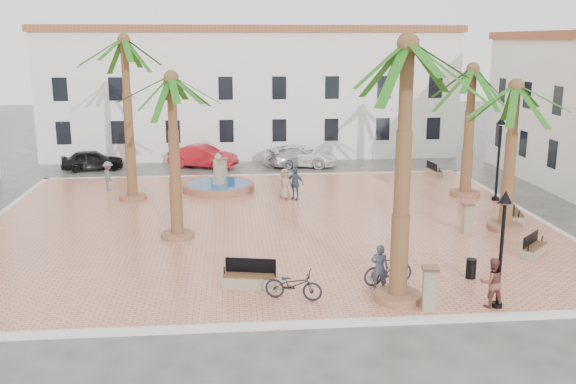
% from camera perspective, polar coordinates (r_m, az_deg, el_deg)
% --- Properties ---
extents(ground, '(120.00, 120.00, 0.00)m').
position_cam_1_polar(ground, '(30.09, -1.90, -3.01)').
color(ground, '#56544F').
rests_on(ground, ground).
extents(plaza, '(26.00, 22.00, 0.15)m').
position_cam_1_polar(plaza, '(30.07, -1.90, -2.87)').
color(plaza, '#D98061').
rests_on(plaza, ground).
extents(kerb_n, '(26.30, 0.30, 0.16)m').
position_cam_1_polar(kerb_n, '(40.73, -2.80, 1.45)').
color(kerb_n, silver).
rests_on(kerb_n, ground).
extents(kerb_s, '(26.30, 0.30, 0.16)m').
position_cam_1_polar(kerb_s, '(19.77, -0.01, -11.77)').
color(kerb_s, silver).
rests_on(kerb_s, ground).
extents(kerb_e, '(0.30, 22.30, 0.16)m').
position_cam_1_polar(kerb_e, '(33.39, 20.99, -2.11)').
color(kerb_e, silver).
rests_on(kerb_e, ground).
extents(building_north, '(30.40, 7.40, 9.50)m').
position_cam_1_polar(building_north, '(48.99, -3.32, 9.00)').
color(building_north, white).
rests_on(building_north, ground).
extents(fountain, '(4.07, 4.07, 2.11)m').
position_cam_1_polar(fountain, '(36.62, -6.18, 0.60)').
color(fountain, '#9E6449').
rests_on(fountain, plaza).
extents(palm_nw, '(4.74, 4.74, 8.68)m').
position_cam_1_polar(palm_nw, '(34.44, -14.31, 11.59)').
color(palm_nw, '#9E6449').
rests_on(palm_nw, plaza).
extents(palm_sw, '(4.61, 4.61, 7.14)m').
position_cam_1_polar(palm_sw, '(27.09, -10.29, 8.33)').
color(palm_sw, '#9E6449').
rests_on(palm_sw, plaza).
extents(palm_s, '(5.08, 5.08, 8.57)m').
position_cam_1_polar(palm_s, '(20.05, 10.52, 10.33)').
color(palm_s, '#9E6449').
rests_on(palm_s, plaza).
extents(palm_e, '(5.09, 5.09, 6.74)m').
position_cam_1_polar(palm_e, '(29.61, 19.49, 7.29)').
color(palm_e, '#9E6449').
rests_on(palm_e, plaza).
extents(palm_ne, '(5.32, 5.32, 7.21)m').
position_cam_1_polar(palm_ne, '(35.63, 16.03, 9.10)').
color(palm_ne, '#9E6449').
rests_on(palm_ne, plaza).
extents(bench_s, '(1.96, 0.94, 0.99)m').
position_cam_1_polar(bench_s, '(22.31, -3.41, -7.80)').
color(bench_s, gray).
rests_on(bench_s, plaza).
extents(bench_se, '(1.50, 1.49, 0.86)m').
position_cam_1_polar(bench_se, '(27.30, 21.05, -4.78)').
color(bench_se, gray).
rests_on(bench_se, plaza).
extents(bench_e, '(0.99, 1.98, 1.00)m').
position_cam_1_polar(bench_e, '(32.04, 19.44, -1.96)').
color(bench_e, gray).
rests_on(bench_e, plaza).
extents(bench_ne, '(0.66, 1.65, 0.85)m').
position_cam_1_polar(bench_ne, '(41.46, 12.85, 1.78)').
color(bench_ne, gray).
rests_on(bench_ne, plaza).
extents(lamppost_s, '(0.42, 0.42, 3.83)m').
position_cam_1_polar(lamppost_s, '(21.04, 18.56, -3.17)').
color(lamppost_s, black).
rests_on(lamppost_s, plaza).
extents(lamppost_e, '(0.49, 0.49, 4.50)m').
position_cam_1_polar(lamppost_e, '(35.34, 18.29, 4.10)').
color(lamppost_e, black).
rests_on(lamppost_e, plaza).
extents(bollard_se, '(0.60, 0.60, 1.44)m').
position_cam_1_polar(bollard_se, '(20.85, 12.46, -8.29)').
color(bollard_se, gray).
rests_on(bollard_se, plaza).
extents(bollard_n, '(0.59, 0.59, 1.35)m').
position_cam_1_polar(bollard_n, '(39.22, -5.76, 2.09)').
color(bollard_n, gray).
rests_on(bollard_n, plaza).
extents(bollard_e, '(0.52, 0.52, 1.38)m').
position_cam_1_polar(bollard_e, '(29.28, 15.63, -2.21)').
color(bollard_e, gray).
rests_on(bollard_e, plaza).
extents(litter_bin, '(0.37, 0.37, 0.71)m').
position_cam_1_polar(litter_bin, '(24.01, 15.96, -6.56)').
color(litter_bin, black).
rests_on(litter_bin, plaza).
extents(cyclist_a, '(0.71, 0.59, 1.65)m').
position_cam_1_polar(cyclist_a, '(22.02, 8.15, -6.69)').
color(cyclist_a, '#343E50').
rests_on(cyclist_a, plaza).
extents(bicycle_a, '(2.03, 1.23, 1.01)m').
position_cam_1_polar(bicycle_a, '(21.24, 0.49, -8.24)').
color(bicycle_a, black).
rests_on(bicycle_a, plaza).
extents(cyclist_b, '(0.81, 0.64, 1.63)m').
position_cam_1_polar(cyclist_b, '(21.59, 17.67, -7.66)').
color(cyclist_b, brown).
rests_on(cyclist_b, plaza).
extents(bicycle_b, '(1.92, 0.93, 1.11)m').
position_cam_1_polar(bicycle_b, '(22.71, 8.90, -6.82)').
color(bicycle_b, black).
rests_on(bicycle_b, plaza).
extents(pedestrian_fountain_a, '(0.91, 0.71, 1.65)m').
position_cam_1_polar(pedestrian_fountain_a, '(34.28, -0.29, 0.72)').
color(pedestrian_fountain_a, '#8E715E').
rests_on(pedestrian_fountain_a, plaza).
extents(pedestrian_fountain_b, '(1.09, 0.90, 1.74)m').
position_cam_1_polar(pedestrian_fountain_b, '(34.16, 0.61, 0.76)').
color(pedestrian_fountain_b, '#394B5D').
rests_on(pedestrian_fountain_b, plaza).
extents(pedestrian_north, '(0.99, 1.21, 1.63)m').
position_cam_1_polar(pedestrian_north, '(37.81, -15.69, 1.41)').
color(pedestrian_north, '#57565B').
rests_on(pedestrian_north, plaza).
extents(pedestrian_east, '(0.85, 1.54, 1.58)m').
position_cam_1_polar(pedestrian_east, '(31.19, 18.62, -1.33)').
color(pedestrian_east, '#6A5D52').
rests_on(pedestrian_east, plaza).
extents(car_black, '(4.27, 2.37, 1.37)m').
position_cam_1_polar(car_black, '(44.69, -16.98, 2.74)').
color(car_black, black).
rests_on(car_black, ground).
extents(car_red, '(4.89, 3.15, 1.52)m').
position_cam_1_polar(car_red, '(44.03, -7.56, 3.16)').
color(car_red, '#B31520').
rests_on(car_red, ground).
extents(car_silver, '(4.77, 2.98, 1.29)m').
position_cam_1_polar(car_silver, '(44.07, 1.13, 3.12)').
color(car_silver, '#BAB9C2').
rests_on(car_silver, ground).
extents(car_white, '(5.57, 3.75, 1.42)m').
position_cam_1_polar(car_white, '(44.19, 1.10, 3.24)').
color(car_white, white).
rests_on(car_white, ground).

